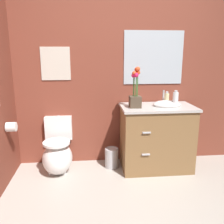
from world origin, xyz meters
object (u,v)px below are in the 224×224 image
at_px(toilet, 58,153).
at_px(wall_mirror, 154,58).
at_px(vanity_cabinet, 156,137).
at_px(toilet_paper_roll, 11,127).
at_px(lotion_bottle, 167,99).
at_px(soap_bottle, 175,99).
at_px(wall_poster, 56,64).
at_px(flower_vase, 135,93).
at_px(trash_bin, 112,158).

xyz_separation_m(toilet, wall_mirror, (1.29, 0.27, 1.21)).
xyz_separation_m(vanity_cabinet, toilet_paper_roll, (-1.78, -0.17, 0.24)).
bearing_deg(toilet, toilet_paper_roll, -157.91).
distance_m(vanity_cabinet, lotion_bottle, 0.52).
relative_size(soap_bottle, wall_poster, 0.49).
bearing_deg(flower_vase, soap_bottle, -2.32).
height_order(trash_bin, toilet_paper_roll, toilet_paper_roll).
xyz_separation_m(flower_vase, toilet_paper_roll, (-1.47, -0.12, -0.36)).
bearing_deg(trash_bin, toilet, -177.00).
distance_m(flower_vase, toilet_paper_roll, 1.52).
bearing_deg(vanity_cabinet, wall_mirror, 90.53).
bearing_deg(toilet_paper_roll, wall_poster, 43.79).
bearing_deg(soap_bottle, wall_poster, 166.34).
xyz_separation_m(soap_bottle, toilet_paper_roll, (-1.98, -0.10, -0.27)).
xyz_separation_m(flower_vase, wall_mirror, (0.30, 0.34, 0.41)).
bearing_deg(flower_vase, toilet, 175.64).
relative_size(vanity_cabinet, toilet_paper_roll, 9.39).
relative_size(trash_bin, wall_mirror, 0.34).
height_order(toilet, soap_bottle, soap_bottle).
relative_size(lotion_bottle, wall_mirror, 0.22).
height_order(lotion_bottle, wall_mirror, wall_mirror).
distance_m(soap_bottle, wall_poster, 1.60).
relative_size(vanity_cabinet, flower_vase, 2.06).
bearing_deg(trash_bin, wall_poster, 161.93).
bearing_deg(toilet_paper_roll, vanity_cabinet, 5.46).
xyz_separation_m(vanity_cabinet, soap_bottle, (0.20, -0.07, 0.51)).
relative_size(wall_mirror, toilet_paper_roll, 7.27).
relative_size(flower_vase, wall_poster, 1.18).
height_order(flower_vase, lotion_bottle, flower_vase).
bearing_deg(soap_bottle, wall_mirror, 119.20).
height_order(flower_vase, toilet_paper_roll, flower_vase).
distance_m(flower_vase, trash_bin, 0.95).
relative_size(vanity_cabinet, wall_mirror, 1.29).
height_order(trash_bin, wall_poster, wall_poster).
distance_m(toilet, lotion_bottle, 1.59).
distance_m(toilet, trash_bin, 0.72).
bearing_deg(lotion_bottle, wall_poster, 171.19).
height_order(vanity_cabinet, flower_vase, flower_vase).
distance_m(toilet, flower_vase, 1.27).
height_order(soap_bottle, toilet_paper_roll, soap_bottle).
xyz_separation_m(flower_vase, wall_poster, (-0.99, 0.34, 0.34)).
height_order(vanity_cabinet, lotion_bottle, vanity_cabinet).
bearing_deg(flower_vase, trash_bin, 158.29).
bearing_deg(wall_poster, vanity_cabinet, -12.79).
height_order(soap_bottle, wall_mirror, wall_mirror).
bearing_deg(toilet_paper_roll, trash_bin, 11.09).
bearing_deg(toilet, flower_vase, -4.36).
relative_size(vanity_cabinet, trash_bin, 3.80).
bearing_deg(toilet, trash_bin, 3.00).
bearing_deg(wall_poster, toilet, -90.00).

